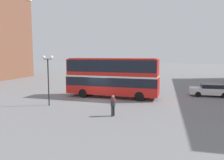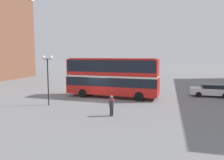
# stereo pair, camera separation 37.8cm
# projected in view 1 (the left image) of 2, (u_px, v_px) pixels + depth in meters

# --- Properties ---
(ground_plane) EXTENTS (240.00, 240.00, 0.00)m
(ground_plane) POSITION_uv_depth(u_px,v_px,m) (96.00, 100.00, 24.50)
(ground_plane) COLOR slate
(double_decker_bus) EXTENTS (11.01, 3.14, 4.65)m
(double_decker_bus) POSITION_uv_depth(u_px,v_px,m) (112.00, 75.00, 25.74)
(double_decker_bus) COLOR red
(double_decker_bus) RESTS_ON ground_plane
(pedestrian_foreground) EXTENTS (0.53, 0.53, 1.74)m
(pedestrian_foreground) POSITION_uv_depth(u_px,v_px,m) (113.00, 103.00, 17.90)
(pedestrian_foreground) COLOR #232328
(pedestrian_foreground) RESTS_ON ground_plane
(parked_car_kerb_near) EXTENTS (4.70, 1.96, 1.51)m
(parked_car_kerb_near) POSITION_uv_depth(u_px,v_px,m) (210.00, 90.00, 26.64)
(parked_car_kerb_near) COLOR silver
(parked_car_kerb_near) RESTS_ON ground_plane
(street_lamp_twin_globe) EXTENTS (1.19, 0.35, 4.97)m
(street_lamp_twin_globe) POSITION_uv_depth(u_px,v_px,m) (48.00, 68.00, 21.43)
(street_lamp_twin_globe) COLOR black
(street_lamp_twin_globe) RESTS_ON ground_plane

